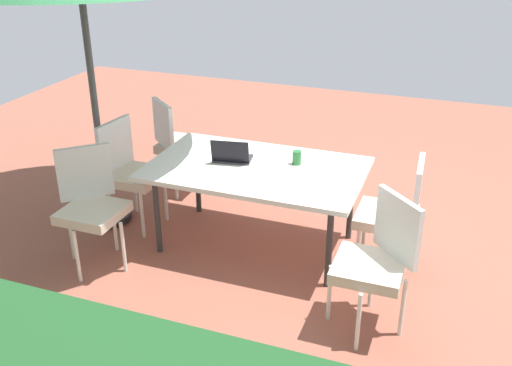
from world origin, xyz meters
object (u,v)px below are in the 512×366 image
chair_west (395,211)px  cup (297,158)px  chair_northwest (377,258)px  laptop (232,156)px  dining_table (256,172)px  chair_southeast (178,141)px  chair_east (130,169)px  chair_northeast (91,202)px

chair_west → cup: 0.92m
chair_northwest → laptop: size_ratio=2.74×
dining_table → cup: 0.36m
dining_table → chair_southeast: 1.37m
dining_table → cup: cup is taller
dining_table → chair_northwest: bearing=146.8°
chair_east → laptop: size_ratio=2.74×
chair_southeast → cup: 1.56m
chair_west → chair_northwest: (0.02, 0.73, 0.00)m
chair_east → laptop: bearing=-79.6°
dining_table → chair_northwest: 1.38m
chair_northwest → chair_east: bearing=-152.7°
chair_west → laptop: bearing=-94.9°
dining_table → chair_east: 1.22m
cup → laptop: bearing=14.0°
chair_east → cup: bearing=-75.8°
chair_northwest → cup: 1.27m
laptop → cup: laptop is taller
chair_southeast → chair_northwest: 2.73m
cup → chair_northeast: bearing=31.4°
dining_table → laptop: 0.25m
dining_table → chair_southeast: chair_southeast is taller
chair_northwest → chair_east: 2.47m
chair_northeast → laptop: bearing=-4.1°
chair_northwest → laptop: bearing=-165.2°
chair_northeast → cup: chair_northeast is taller
chair_northwest → dining_table: bearing=-168.7°
laptop → cup: size_ratio=3.04×
laptop → chair_west: bearing=167.7°
chair_northeast → chair_east: same height
chair_southeast → chair_east: (0.09, 0.78, 0.00)m
dining_table → chair_west: 1.17m
chair_southeast → dining_table: bearing=-174.2°
chair_west → cup: size_ratio=8.31×
chair_northeast → laptop: 1.21m
chair_east → cup: chair_east is taller
chair_west → chair_northeast: 2.42m
chair_southeast → laptop: size_ratio=2.74×
cup → chair_west: bearing=167.8°
chair_northeast → laptop: (-0.92, -0.75, 0.24)m
chair_northwest → chair_northeast: bearing=-136.4°
dining_table → chair_southeast: size_ratio=1.82×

